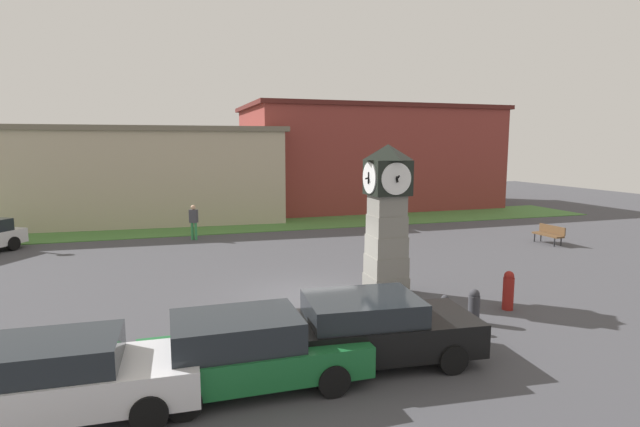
{
  "coord_description": "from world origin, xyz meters",
  "views": [
    {
      "loc": [
        -4.26,
        -14.81,
        4.82
      ],
      "look_at": [
        0.99,
        1.77,
        2.41
      ],
      "focal_mm": 28.0,
      "sensor_mm": 36.0,
      "label": 1
    }
  ],
  "objects_px": {
    "bollard_mid_row": "(474,306)",
    "bench": "(549,233)",
    "bollard_near_tower": "(508,290)",
    "clock_tower": "(387,218)",
    "car_by_building": "(373,328)",
    "bollard_end_row": "(400,320)",
    "pedestrian_near_bench": "(194,220)",
    "car_near_tower": "(248,350)",
    "bollard_far_row": "(445,312)",
    "car_navy_sedan": "(62,378)"
  },
  "relations": [
    {
      "from": "clock_tower",
      "to": "car_by_building",
      "type": "xyz_separation_m",
      "value": [
        -2.4,
        -4.46,
        -1.75
      ]
    },
    {
      "from": "car_by_building",
      "to": "bench",
      "type": "distance_m",
      "value": 16.68
    },
    {
      "from": "bollard_end_row",
      "to": "car_near_tower",
      "type": "xyz_separation_m",
      "value": [
        -4.06,
        -1.46,
        0.34
      ]
    },
    {
      "from": "bollard_mid_row",
      "to": "car_by_building",
      "type": "relative_size",
      "value": 0.21
    },
    {
      "from": "bollard_mid_row",
      "to": "bench",
      "type": "height_order",
      "value": "bollard_mid_row"
    },
    {
      "from": "bollard_mid_row",
      "to": "car_by_building",
      "type": "distance_m",
      "value": 3.86
    },
    {
      "from": "bollard_end_row",
      "to": "car_near_tower",
      "type": "relative_size",
      "value": 0.19
    },
    {
      "from": "bollard_near_tower",
      "to": "pedestrian_near_bench",
      "type": "distance_m",
      "value": 16.14
    },
    {
      "from": "bollard_mid_row",
      "to": "car_by_building",
      "type": "xyz_separation_m",
      "value": [
        -3.59,
        -1.39,
        0.3
      ]
    },
    {
      "from": "bollard_mid_row",
      "to": "bollard_end_row",
      "type": "height_order",
      "value": "bollard_mid_row"
    },
    {
      "from": "bollard_end_row",
      "to": "car_by_building",
      "type": "bearing_deg",
      "value": -137.62
    },
    {
      "from": "bollard_near_tower",
      "to": "bollard_mid_row",
      "type": "bearing_deg",
      "value": -157.63
    },
    {
      "from": "bollard_end_row",
      "to": "pedestrian_near_bench",
      "type": "distance_m",
      "value": 15.46
    },
    {
      "from": "bollard_mid_row",
      "to": "pedestrian_near_bench",
      "type": "bearing_deg",
      "value": 113.96
    },
    {
      "from": "bollard_near_tower",
      "to": "car_navy_sedan",
      "type": "relative_size",
      "value": 0.25
    },
    {
      "from": "car_near_tower",
      "to": "clock_tower",
      "type": "bearing_deg",
      "value": 42.53
    },
    {
      "from": "pedestrian_near_bench",
      "to": "bollard_end_row",
      "type": "bearing_deg",
      "value": -74.49
    },
    {
      "from": "bollard_end_row",
      "to": "bench",
      "type": "distance_m",
      "value": 15.03
    },
    {
      "from": "clock_tower",
      "to": "bench",
      "type": "bearing_deg",
      "value": 25.06
    },
    {
      "from": "bollard_near_tower",
      "to": "bollard_mid_row",
      "type": "distance_m",
      "value": 1.77
    },
    {
      "from": "bollard_mid_row",
      "to": "car_near_tower",
      "type": "height_order",
      "value": "car_near_tower"
    },
    {
      "from": "bollard_near_tower",
      "to": "bollard_far_row",
      "type": "relative_size",
      "value": 1.22
    },
    {
      "from": "bollard_end_row",
      "to": "car_near_tower",
      "type": "bearing_deg",
      "value": -160.26
    },
    {
      "from": "car_by_building",
      "to": "pedestrian_near_bench",
      "type": "xyz_separation_m",
      "value": [
        -2.91,
        16.0,
        0.25
      ]
    },
    {
      "from": "clock_tower",
      "to": "bollard_mid_row",
      "type": "relative_size",
      "value": 5.08
    },
    {
      "from": "car_navy_sedan",
      "to": "bench",
      "type": "xyz_separation_m",
      "value": [
        19.73,
        10.19,
        -0.23
      ]
    },
    {
      "from": "bollard_near_tower",
      "to": "bench",
      "type": "height_order",
      "value": "bollard_near_tower"
    },
    {
      "from": "bollard_end_row",
      "to": "car_by_building",
      "type": "distance_m",
      "value": 1.7
    },
    {
      "from": "car_by_building",
      "to": "bollard_far_row",
      "type": "bearing_deg",
      "value": 24.94
    },
    {
      "from": "bollard_mid_row",
      "to": "bollard_end_row",
      "type": "distance_m",
      "value": 2.38
    },
    {
      "from": "bollard_far_row",
      "to": "car_near_tower",
      "type": "height_order",
      "value": "car_near_tower"
    },
    {
      "from": "bollard_far_row",
      "to": "car_navy_sedan",
      "type": "distance_m",
      "value": 8.88
    },
    {
      "from": "bollard_near_tower",
      "to": "car_near_tower",
      "type": "distance_m",
      "value": 8.41
    },
    {
      "from": "bench",
      "to": "pedestrian_near_bench",
      "type": "height_order",
      "value": "pedestrian_near_bench"
    },
    {
      "from": "bollard_far_row",
      "to": "car_by_building",
      "type": "relative_size",
      "value": 0.21
    },
    {
      "from": "clock_tower",
      "to": "pedestrian_near_bench",
      "type": "bearing_deg",
      "value": 114.67
    },
    {
      "from": "bollard_mid_row",
      "to": "bollard_far_row",
      "type": "distance_m",
      "value": 1.05
    },
    {
      "from": "bollard_far_row",
      "to": "car_by_building",
      "type": "bearing_deg",
      "value": -155.06
    },
    {
      "from": "clock_tower",
      "to": "bollard_end_row",
      "type": "distance_m",
      "value": 4.12
    },
    {
      "from": "car_near_tower",
      "to": "bollard_near_tower",
      "type": "bearing_deg",
      "value": 16.62
    },
    {
      "from": "bollard_end_row",
      "to": "bench",
      "type": "relative_size",
      "value": 0.52
    },
    {
      "from": "bollard_mid_row",
      "to": "clock_tower",
      "type": "bearing_deg",
      "value": 111.21
    },
    {
      "from": "car_near_tower",
      "to": "pedestrian_near_bench",
      "type": "xyz_separation_m",
      "value": [
        -0.07,
        16.35,
        0.27
      ]
    },
    {
      "from": "bollard_near_tower",
      "to": "car_by_building",
      "type": "xyz_separation_m",
      "value": [
        -5.22,
        -2.06,
        0.19
      ]
    },
    {
      "from": "pedestrian_near_bench",
      "to": "bench",
      "type": "bearing_deg",
      "value": -20.97
    },
    {
      "from": "bollard_mid_row",
      "to": "car_navy_sedan",
      "type": "bearing_deg",
      "value": -169.01
    },
    {
      "from": "clock_tower",
      "to": "car_near_tower",
      "type": "xyz_separation_m",
      "value": [
        -5.23,
        -4.8,
        -1.77
      ]
    },
    {
      "from": "bollard_near_tower",
      "to": "clock_tower",
      "type": "bearing_deg",
      "value": 139.64
    },
    {
      "from": "pedestrian_near_bench",
      "to": "clock_tower",
      "type": "bearing_deg",
      "value": -65.33
    },
    {
      "from": "bench",
      "to": "pedestrian_near_bench",
      "type": "bearing_deg",
      "value": 159.03
    }
  ]
}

